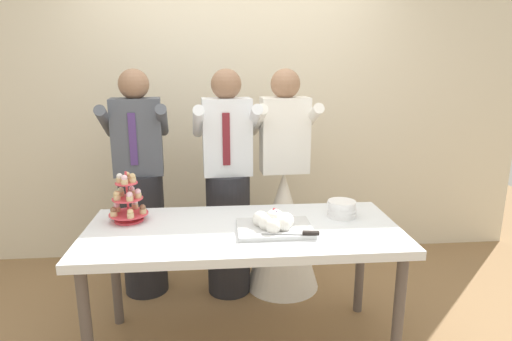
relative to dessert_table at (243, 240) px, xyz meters
name	(u,v)px	position (x,y,z in m)	size (l,w,h in m)	color
rear_wall	(233,93)	(0.00, 1.44, 0.75)	(5.20, 0.10, 2.90)	beige
dessert_table	(243,240)	(0.00, 0.00, 0.00)	(1.80, 0.80, 0.78)	silver
cupcake_stand	(128,201)	(-0.68, 0.17, 0.20)	(0.23, 0.23, 0.31)	#D83F4C
main_cake_tray	(275,224)	(0.17, -0.06, 0.12)	(0.43, 0.31, 0.13)	silver
plate_stack	(342,209)	(0.61, 0.14, 0.12)	(0.18, 0.18, 0.10)	white
person_groom	(228,197)	(-0.07, 0.69, 0.05)	(0.49, 0.52, 1.66)	#232328
person_bride	(283,215)	(0.34, 0.72, -0.12)	(0.56, 0.56, 1.66)	white
person_guest	(141,197)	(-0.70, 0.74, 0.05)	(0.50, 0.53, 1.66)	#232328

